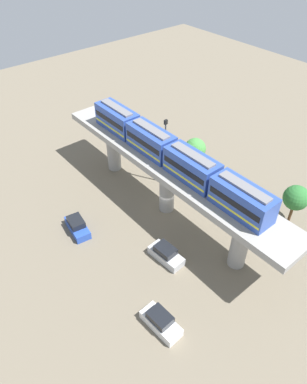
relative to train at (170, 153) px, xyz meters
The scene contains 9 objects.
ground_plane 8.84m from the train, 90.00° to the left, with size 120.00×120.00×0.00m, color #706654.
viaduct 3.13m from the train, 90.00° to the left, with size 5.20×35.80×7.30m.
train is the anchor object (origin of this frame).
parked_car_silver 11.42m from the train, 133.66° to the right, with size 2.09×4.32×1.76m.
parked_car_white 18.15m from the train, 134.18° to the right, with size 2.01×4.28×1.76m.
parked_car_blue 14.25m from the train, 158.45° to the left, with size 2.42×4.42×1.76m.
tree_near_viaduct 16.04m from the train, 46.98° to the right, with size 3.09×3.09×5.28m.
tree_mid_lot 11.02m from the train, 25.84° to the left, with size 3.07×3.07×5.17m.
signal_post 6.69m from the train, 54.03° to the left, with size 0.44×0.28×9.90m.
Camera 1 is at (-23.19, -25.21, 31.71)m, focal length 33.44 mm.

